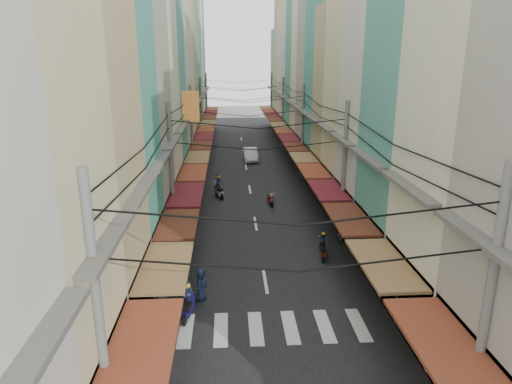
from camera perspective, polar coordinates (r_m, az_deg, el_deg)
name	(u,v)px	position (r m, az deg, el deg)	size (l,w,h in m)	color
ground	(262,263)	(24.43, 0.78, -8.92)	(160.00, 160.00, 0.00)	slate
road	(247,172)	(43.31, -1.16, 2.54)	(10.00, 80.00, 0.02)	black
sidewalk_left	(178,173)	(43.55, -9.74, 2.41)	(3.00, 80.00, 0.06)	gray
sidewalk_right	(315,171)	(44.04, 7.33, 2.67)	(3.00, 80.00, 0.06)	gray
crosswalk	(273,328)	(19.19, 2.15, -16.57)	(7.55, 2.40, 0.01)	silver
building_row_left	(150,66)	(39.06, -13.14, 15.08)	(7.80, 67.67, 23.70)	beige
building_row_right	(344,70)	(39.62, 10.89, 14.70)	(7.80, 68.98, 22.59)	teal
utility_poles	(249,107)	(37.24, -0.90, 10.53)	(10.20, 66.13, 8.20)	slate
white_car	(250,161)	(48.09, -0.70, 3.95)	(4.66, 1.83, 1.64)	silver
bicycle	(353,244)	(27.41, 12.04, -6.37)	(0.67, 1.79, 1.23)	black
moving_scooters	(242,225)	(28.27, -1.72, -4.12)	(7.26, 18.65, 1.89)	black
parked_scooters	(368,296)	(21.03, 13.79, -12.50)	(13.30, 15.71, 0.97)	black
pedestrians	(183,223)	(27.54, -9.14, -3.88)	(13.91, 18.42, 2.03)	black
market_umbrella	(436,269)	(20.04, 21.53, -8.91)	(2.46, 2.46, 2.60)	#B2B2B7
traffic_sign	(399,275)	(19.23, 17.39, -9.91)	(0.10, 0.66, 2.99)	slate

